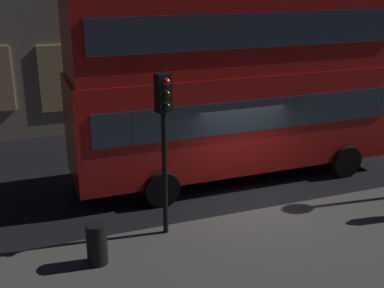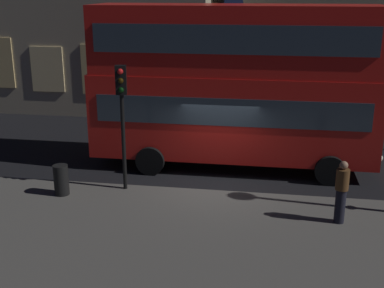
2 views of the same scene
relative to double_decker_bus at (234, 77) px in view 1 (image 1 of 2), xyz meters
The scene contains 4 objects.
ground_plane 3.71m from the double_decker_bus, 98.42° to the right, with size 80.00×80.00×0.00m, color black.
double_decker_bus is the anchor object (origin of this frame).
traffic_light_near_kerb 4.23m from the double_decker_bus, 136.32° to the right, with size 0.37×0.39×3.83m.
litter_bin 6.54m from the double_decker_bus, 142.79° to the right, with size 0.44×0.44×0.93m, color black.
Camera 1 is at (-5.79, -10.89, 6.00)m, focal length 46.14 mm.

